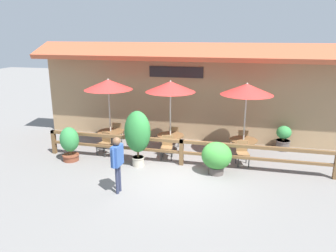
{
  "coord_description": "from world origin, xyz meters",
  "views": [
    {
      "loc": [
        2.1,
        -9.81,
        4.62
      ],
      "look_at": [
        -0.58,
        1.39,
        1.33
      ],
      "focal_mm": 35.0,
      "sensor_mm": 36.0,
      "label": 1
    }
  ],
  "objects": [
    {
      "name": "chair_near_wallside",
      "position": [
        -3.24,
        3.05,
        0.49
      ],
      "size": [
        0.46,
        0.46,
        0.87
      ],
      "rotation": [
        0.0,
        0.0,
        3.25
      ],
      "color": "olive",
      "rests_on": "ground"
    },
    {
      "name": "potted_plant_entrance_palm",
      "position": [
        -1.49,
        0.61,
        1.22
      ],
      "size": [
        0.93,
        0.83,
        2.03
      ],
      "color": "#B7AD99",
      "rests_on": "ground"
    },
    {
      "name": "potted_plant_small_flowering",
      "position": [
        3.72,
        3.55,
        0.52
      ],
      "size": [
        0.59,
        0.58,
        1.02
      ],
      "color": "#564C47",
      "rests_on": "ground"
    },
    {
      "name": "dining_table_far",
      "position": [
        2.15,
        2.37,
        0.56
      ],
      "size": [
        1.06,
        1.06,
        0.7
      ],
      "color": "brown",
      "rests_on": "ground"
    },
    {
      "name": "patio_umbrella_near",
      "position": [
        -3.22,
        2.23,
        2.63
      ],
      "size": [
        1.93,
        1.93,
        2.88
      ],
      "color": "#B7B2A8",
      "rests_on": "ground"
    },
    {
      "name": "ground_plane",
      "position": [
        0.0,
        0.0,
        0.0
      ],
      "size": [
        60.0,
        60.0,
        0.0
      ],
      "primitive_type": "plane",
      "color": "slate"
    },
    {
      "name": "potted_plant_corner_fern",
      "position": [
        1.3,
        0.56,
        0.61
      ],
      "size": [
        1.02,
        0.91,
        1.12
      ],
      "color": "#564C47",
      "rests_on": "ground"
    },
    {
      "name": "chair_middle_wallside",
      "position": [
        -0.69,
        3.03,
        0.49
      ],
      "size": [
        0.43,
        0.43,
        0.87
      ],
      "rotation": [
        0.0,
        0.0,
        3.12
      ],
      "color": "olive",
      "rests_on": "ground"
    },
    {
      "name": "potted_plant_tall_tropical",
      "position": [
        -4.11,
        0.5,
        0.7
      ],
      "size": [
        0.71,
        0.64,
        1.29
      ],
      "color": "brown",
      "rests_on": "ground"
    },
    {
      "name": "chair_far_streetside",
      "position": [
        2.13,
        1.58,
        0.49
      ],
      "size": [
        0.51,
        0.51,
        0.87
      ],
      "rotation": [
        0.0,
        0.0,
        0.25
      ],
      "color": "olive",
      "rests_on": "ground"
    },
    {
      "name": "pedestrian",
      "position": [
        -1.42,
        -1.48,
        1.12
      ],
      "size": [
        0.24,
        0.61,
        1.74
      ],
      "rotation": [
        0.0,
        0.0,
        -1.61
      ],
      "color": "#2D334C",
      "rests_on": "ground"
    },
    {
      "name": "dining_table_near",
      "position": [
        -3.22,
        2.23,
        0.56
      ],
      "size": [
        1.06,
        1.06,
        0.7
      ],
      "color": "brown",
      "rests_on": "ground"
    },
    {
      "name": "chair_far_wallside",
      "position": [
        2.13,
        3.16,
        0.49
      ],
      "size": [
        0.44,
        0.44,
        0.87
      ],
      "rotation": [
        0.0,
        0.0,
        3.1
      ],
      "color": "olive",
      "rests_on": "ground"
    },
    {
      "name": "dining_table_middle",
      "position": [
        -0.7,
        2.3,
        0.56
      ],
      "size": [
        1.06,
        1.06,
        0.7
      ],
      "color": "brown",
      "rests_on": "ground"
    },
    {
      "name": "patio_umbrella_far",
      "position": [
        2.15,
        2.37,
        2.63
      ],
      "size": [
        1.93,
        1.93,
        2.88
      ],
      "color": "#B7B2A8",
      "rests_on": "ground"
    },
    {
      "name": "building_facade",
      "position": [
        -0.0,
        4.1,
        2.17
      ],
      "size": [
        14.28,
        1.49,
        4.23
      ],
      "color": "#997A56",
      "rests_on": "ground"
    },
    {
      "name": "chair_near_streetside",
      "position": [
        -3.14,
        1.4,
        0.49
      ],
      "size": [
        0.51,
        0.51,
        0.87
      ],
      "rotation": [
        0.0,
        0.0,
        -0.26
      ],
      "color": "olive",
      "rests_on": "ground"
    },
    {
      "name": "patio_umbrella_middle",
      "position": [
        -0.7,
        2.3,
        2.63
      ],
      "size": [
        1.93,
        1.93,
        2.88
      ],
      "color": "#B7B2A8",
      "rests_on": "ground"
    },
    {
      "name": "patio_railing",
      "position": [
        0.0,
        1.05,
        0.7
      ],
      "size": [
        10.4,
        0.14,
        0.95
      ],
      "color": "brown",
      "rests_on": "ground"
    },
    {
      "name": "chair_middle_streetside",
      "position": [
        -0.66,
        1.57,
        0.49
      ],
      "size": [
        0.47,
        0.47,
        0.87
      ],
      "rotation": [
        0.0,
        0.0,
        0.14
      ],
      "color": "olive",
      "rests_on": "ground"
    }
  ]
}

